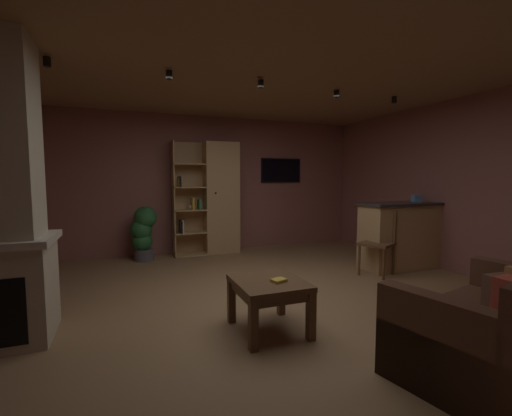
# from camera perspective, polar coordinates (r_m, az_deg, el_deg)

# --- Properties ---
(floor) EXTENTS (6.22, 6.05, 0.02)m
(floor) POSITION_cam_1_polar(r_m,az_deg,el_deg) (4.04, 2.13, -15.62)
(floor) COLOR olive
(floor) RESTS_ON ground
(wall_back) EXTENTS (6.34, 0.06, 2.59)m
(wall_back) POSITION_cam_1_polar(r_m,az_deg,el_deg) (6.70, -8.25, 3.94)
(wall_back) COLOR #8E544C
(wall_back) RESTS_ON ground
(wall_right) EXTENTS (0.06, 6.05, 2.59)m
(wall_right) POSITION_cam_1_polar(r_m,az_deg,el_deg) (5.80, 32.05, 3.08)
(wall_right) COLOR #8E544C
(wall_right) RESTS_ON ground
(ceiling) EXTENTS (6.22, 6.05, 0.02)m
(ceiling) POSITION_cam_1_polar(r_m,az_deg,el_deg) (3.97, 2.26, 22.45)
(ceiling) COLOR #8E6B47
(window_pane_back) EXTENTS (0.56, 0.01, 0.72)m
(window_pane_back) POSITION_cam_1_polar(r_m,az_deg,el_deg) (6.60, -11.11, 4.51)
(window_pane_back) COLOR white
(bookshelf_cabinet) EXTENTS (1.22, 0.41, 2.08)m
(bookshelf_cabinet) POSITION_cam_1_polar(r_m,az_deg,el_deg) (6.48, -6.61, 1.56)
(bookshelf_cabinet) COLOR tan
(bookshelf_cabinet) RESTS_ON ground
(kitchen_bar_counter) EXTENTS (1.57, 0.57, 1.04)m
(kitchen_bar_counter) POSITION_cam_1_polar(r_m,az_deg,el_deg) (5.92, 23.86, -4.10)
(kitchen_bar_counter) COLOR tan
(kitchen_bar_counter) RESTS_ON ground
(tissue_box) EXTENTS (0.15, 0.15, 0.11)m
(tissue_box) POSITION_cam_1_polar(r_m,az_deg,el_deg) (6.04, 25.25, 1.45)
(tissue_box) COLOR #598CBF
(tissue_box) RESTS_ON kitchen_bar_counter
(leather_couch) EXTENTS (1.67, 1.19, 0.84)m
(leather_couch) POSITION_cam_1_polar(r_m,az_deg,el_deg) (3.17, 35.69, -16.47)
(leather_couch) COLOR #4C2D1E
(leather_couch) RESTS_ON ground
(coffee_table) EXTENTS (0.62, 0.69, 0.48)m
(coffee_table) POSITION_cam_1_polar(r_m,az_deg,el_deg) (3.23, 2.17, -13.53)
(coffee_table) COLOR brown
(coffee_table) RESTS_ON ground
(table_book_0) EXTENTS (0.15, 0.13, 0.03)m
(table_book_0) POSITION_cam_1_polar(r_m,az_deg,el_deg) (3.16, 3.84, -11.98)
(table_book_0) COLOR gold
(table_book_0) RESTS_ON coffee_table
(dining_chair) EXTENTS (0.56, 0.56, 0.92)m
(dining_chair) POSITION_cam_1_polar(r_m,az_deg,el_deg) (5.35, 19.91, -4.82)
(dining_chair) COLOR brown
(dining_chair) RESTS_ON ground
(potted_floor_plant) EXTENTS (0.46, 0.39, 0.93)m
(potted_floor_plant) POSITION_cam_1_polar(r_m,az_deg,el_deg) (6.19, -18.37, -3.74)
(potted_floor_plant) COLOR #4C4C51
(potted_floor_plant) RESTS_ON ground
(wall_mounted_tv) EXTENTS (0.87, 0.06, 0.49)m
(wall_mounted_tv) POSITION_cam_1_polar(r_m,az_deg,el_deg) (7.16, 4.18, 6.28)
(wall_mounted_tv) COLOR black
(track_light_spot_0) EXTENTS (0.07, 0.07, 0.09)m
(track_light_spot_0) POSITION_cam_1_polar(r_m,az_deg,el_deg) (4.07, -31.57, 20.11)
(track_light_spot_0) COLOR black
(track_light_spot_1) EXTENTS (0.07, 0.07, 0.09)m
(track_light_spot_1) POSITION_cam_1_polar(r_m,az_deg,el_deg) (4.05, -14.33, 20.77)
(track_light_spot_1) COLOR black
(track_light_spot_2) EXTENTS (0.07, 0.07, 0.09)m
(track_light_spot_2) POSITION_cam_1_polar(r_m,az_deg,el_deg) (4.27, 0.81, 20.05)
(track_light_spot_2) COLOR black
(track_light_spot_3) EXTENTS (0.07, 0.07, 0.09)m
(track_light_spot_3) POSITION_cam_1_polar(r_m,az_deg,el_deg) (4.84, 13.31, 18.12)
(track_light_spot_3) COLOR black
(track_light_spot_4) EXTENTS (0.07, 0.07, 0.09)m
(track_light_spot_4) POSITION_cam_1_polar(r_m,az_deg,el_deg) (5.44, 22.11, 16.41)
(track_light_spot_4) COLOR black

